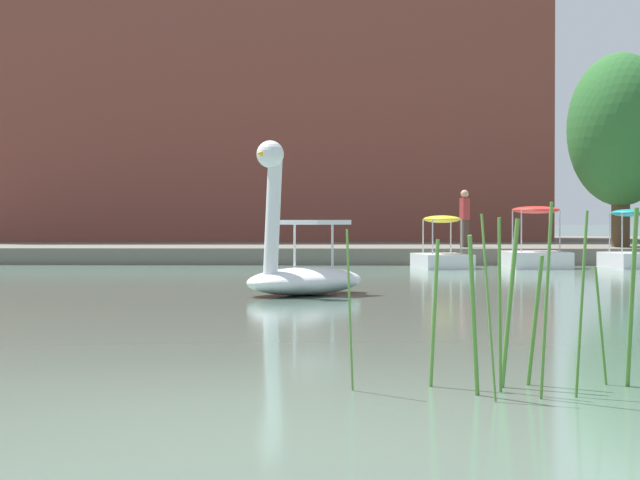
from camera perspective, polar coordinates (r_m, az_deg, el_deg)
The scene contains 10 objects.
ground_plane at distance 7.86m, azimuth -1.78°, elevation -8.45°, with size 618.68×618.68×0.00m, color #567060.
shore_bank_far at distance 47.15m, azimuth 1.26°, elevation -0.32°, with size 111.42×26.70×0.48m, color #6B665B.
swan_boat at distance 20.35m, azimuth -0.88°, elevation -1.34°, with size 2.65×2.86×2.61m.
pedal_boat_yellow at distance 31.95m, azimuth 5.86°, elevation -0.60°, with size 1.61×2.44×1.41m.
pedal_boat_red at distance 32.51m, azimuth 10.29°, elevation -0.47°, with size 1.66×2.47×1.66m.
pedal_boat_teal at distance 33.17m, azimuth 14.58°, elevation -0.51°, with size 1.35×2.24×1.58m.
tree_sapling_by_fence at distance 37.24m, azimuth 14.21°, elevation 5.12°, with size 3.56×4.19×5.87m.
person_on_path at distance 35.48m, azimuth 6.94°, elevation 1.12°, with size 0.30×0.30×1.70m.
apartment_block at distance 50.07m, azimuth -3.82°, elevation 6.70°, with size 23.39×13.29×11.64m, color brown.
reed_clump_foreground at distance 9.07m, azimuth 10.26°, elevation -3.28°, with size 2.30×0.96×1.41m.
Camera 1 is at (0.49, -7.74, 1.28)m, focal length 66.84 mm.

